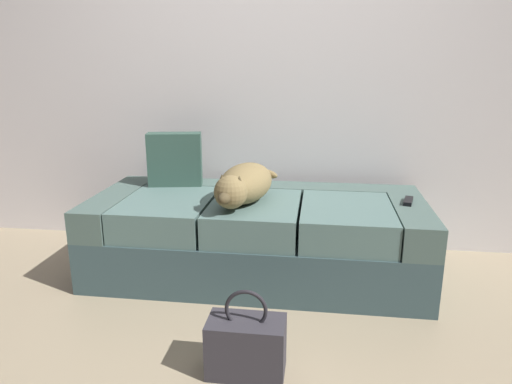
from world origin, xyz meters
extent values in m
plane|color=tan|center=(0.00, 0.00, 0.00)|extent=(10.00, 10.00, 0.00)
cube|color=silver|center=(0.00, 1.60, 1.40)|extent=(6.40, 0.10, 2.80)
cube|color=#384F53|center=(0.00, 1.02, 0.15)|extent=(1.95, 0.86, 0.30)
cube|color=#4A605A|center=(-0.88, 1.02, 0.39)|extent=(0.20, 0.86, 0.18)
cube|color=#4A605A|center=(0.88, 1.02, 0.39)|extent=(0.20, 0.86, 0.18)
cube|color=#4A605A|center=(0.00, 1.34, 0.39)|extent=(1.55, 0.20, 0.18)
cube|color=slate|center=(-0.52, 0.92, 0.39)|extent=(0.50, 0.64, 0.18)
cube|color=slate|center=(0.00, 0.92, 0.39)|extent=(0.50, 0.64, 0.18)
cube|color=slate|center=(0.52, 0.92, 0.39)|extent=(0.50, 0.64, 0.18)
ellipsoid|color=olive|center=(-0.05, 0.94, 0.59)|extent=(0.36, 0.52, 0.22)
sphere|color=olive|center=(-0.10, 0.72, 0.59)|extent=(0.18, 0.18, 0.18)
ellipsoid|color=#4C4028|center=(-0.12, 0.64, 0.58)|extent=(0.09, 0.12, 0.06)
cone|color=#4C4028|center=(-0.05, 0.71, 0.66)|extent=(0.05, 0.05, 0.05)
cone|color=#4C4028|center=(-0.15, 0.73, 0.66)|extent=(0.05, 0.05, 0.05)
ellipsoid|color=olive|center=(0.04, 1.14, 0.60)|extent=(0.17, 0.16, 0.05)
cube|color=black|center=(0.87, 1.03, 0.49)|extent=(0.08, 0.16, 0.02)
cube|color=#304D42|center=(-0.57, 1.24, 0.65)|extent=(0.36, 0.18, 0.34)
cube|color=#343138|center=(0.08, 0.06, 0.12)|extent=(0.32, 0.18, 0.24)
torus|color=#242227|center=(0.08, 0.06, 0.29)|extent=(0.18, 0.02, 0.18)
camera|label=1|loc=(0.35, -1.61, 1.25)|focal=32.81mm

